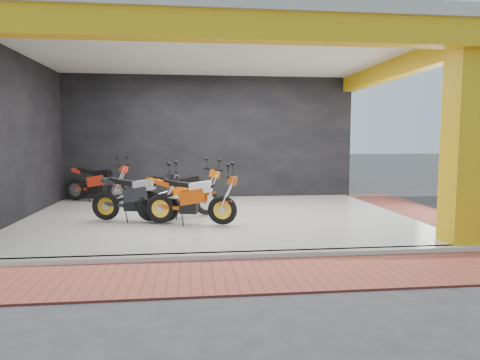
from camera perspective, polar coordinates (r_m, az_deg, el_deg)
The scene contains 15 objects.
ground at distance 7.31m, azimuth -2.16°, elevation -8.36°, with size 80.00×80.00×0.00m, color #2D2D30.
showroom_floor at distance 9.25m, azimuth -3.13°, elevation -5.08°, with size 8.00×6.00×0.10m, color white.
showroom_ceiling at distance 9.27m, azimuth -3.25°, elevation 17.02°, with size 8.40×6.40×0.20m, color beige.
back_wall at distance 12.18m, azimuth -4.07°, elevation 5.52°, with size 8.20×0.20×3.50m, color black.
left_wall at distance 9.74m, azimuth -28.12°, elevation 4.87°, with size 0.20×6.20×3.50m, color black.
corner_column at distance 7.64m, azimuth 27.70°, elevation 4.88°, with size 0.50×0.50×3.50m, color gold.
header_beam_front at distance 6.29m, azimuth -1.52°, elevation 19.77°, with size 8.40×0.30×0.40m, color gold.
header_beam_right at distance 10.26m, azimuth 20.39°, elevation 13.87°, with size 0.30×6.40×0.40m, color gold.
floor_kerb at distance 6.31m, azimuth -1.43°, elevation -10.13°, with size 8.00×0.20×0.10m, color white.
paver_front at distance 5.58m, azimuth -0.68°, elevation -12.64°, with size 9.00×1.40×0.03m, color #9B3B32.
paver_right at distance 10.67m, azimuth 23.63°, elevation -4.30°, with size 1.40×7.00×0.03m, color #9B3B32.
moto_hero at distance 8.09m, azimuth -2.36°, elevation -2.12°, with size 1.88×0.70×1.15m, color #D94C09, non-canonical shape.
moto_row_a at distance 8.53m, azimuth -9.93°, elevation -1.77°, with size 1.90×0.70×1.16m, color black, non-canonical shape.
moto_row_b at distance 9.16m, azimuth -4.46°, elevation -1.11°, with size 1.94×0.72×1.19m, color orange, non-canonical shape.
moto_row_d at distance 11.52m, azimuth -16.03°, elevation -0.04°, with size 1.89×0.70×1.15m, color red, non-canonical shape.
Camera 1 is at (-0.55, -7.07, 1.76)m, focal length 32.00 mm.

